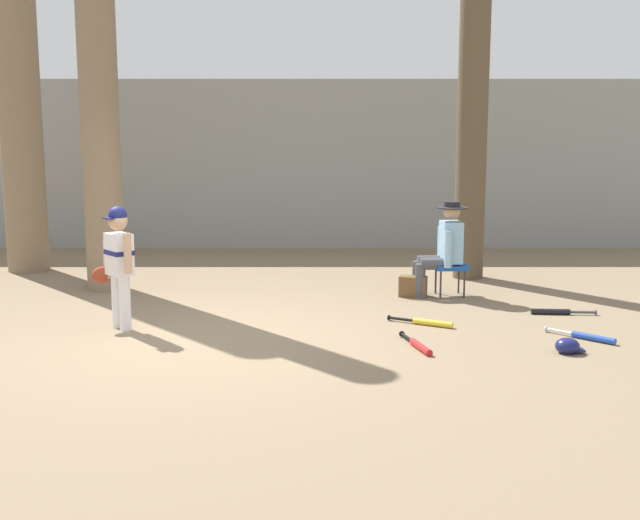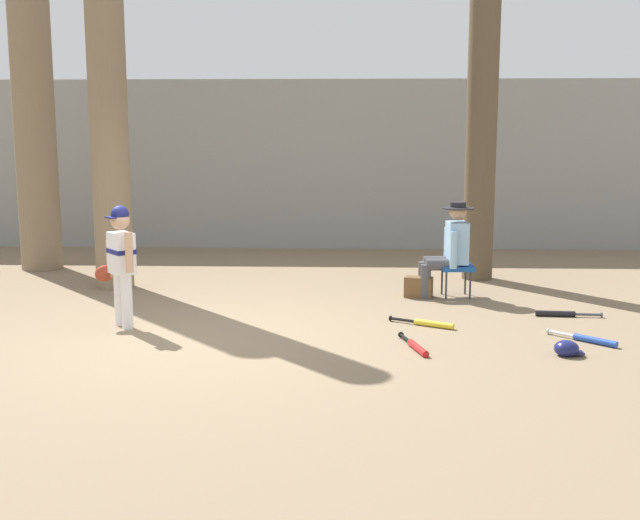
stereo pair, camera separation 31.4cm
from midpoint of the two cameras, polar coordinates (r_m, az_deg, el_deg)
name	(u,v)px [view 2 (the right image)]	position (r m, az deg, el deg)	size (l,w,h in m)	color
ground_plane	(196,341)	(8.09, -7.74, -5.76)	(60.00, 60.00, 0.00)	#7F6B51
concrete_back_wall	(264,165)	(14.29, -3.37, 6.81)	(18.00, 0.36, 2.95)	gray
tree_near_player	(108,94)	(10.83, -14.09, 11.40)	(0.78, 0.78, 5.88)	#7F6B51
tree_behind_spectator	(483,92)	(11.41, 12.31, 11.60)	(0.62, 0.62, 5.81)	brown
young_ballplayer	(120,258)	(8.67, -13.05, 0.12)	(0.54, 0.48, 1.31)	white
folding_stool	(456,268)	(10.22, 10.56, -0.59)	(0.42, 0.42, 0.41)	#194C9E
seated_spectator	(449,247)	(10.15, 10.06, 0.94)	(0.67, 0.53, 1.20)	#47474C
handbag_beside_stool	(418,287)	(10.14, 7.92, -1.94)	(0.34, 0.18, 0.26)	brown
tree_far_left	(31,67)	(12.67, -19.21, 12.87)	(0.88, 0.88, 6.85)	#7F6B51
bat_blue_youth	(590,339)	(8.45, 19.68, -5.36)	(0.58, 0.57, 0.07)	#2347AD
bat_yellow_trainer	(429,323)	(8.70, 8.79, -4.49)	(0.68, 0.42, 0.07)	yellow
bat_black_composite	(561,314)	(9.49, 17.69, -3.68)	(0.74, 0.12, 0.07)	black
bat_red_barrel	(416,346)	(7.78, 8.01, -6.13)	(0.25, 0.74, 0.07)	red
batting_helmet_navy	(567,349)	(7.90, 18.28, -6.03)	(0.27, 0.21, 0.16)	navy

